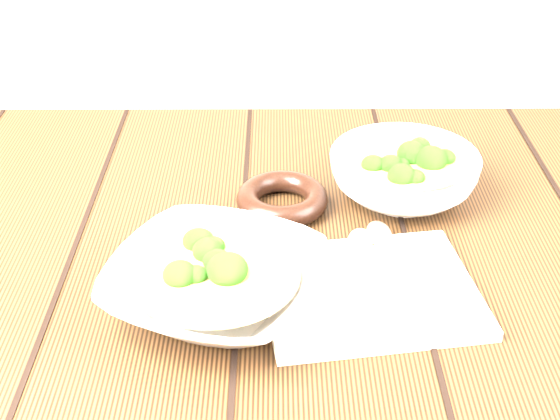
# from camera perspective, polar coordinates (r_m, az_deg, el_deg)

# --- Properties ---
(table) EXTENTS (1.20, 0.80, 0.75)m
(table) POSITION_cam_1_polar(r_m,az_deg,el_deg) (1.00, -1.52, -8.59)
(table) COLOR #35200F
(table) RESTS_ON ground
(soup_bowl_front) EXTENTS (0.29, 0.29, 0.07)m
(soup_bowl_front) POSITION_cam_1_polar(r_m,az_deg,el_deg) (0.83, -4.71, -5.39)
(soup_bowl_front) COLOR silver
(soup_bowl_front) RESTS_ON table
(soup_bowl_back) EXTENTS (0.24, 0.24, 0.07)m
(soup_bowl_back) POSITION_cam_1_polar(r_m,az_deg,el_deg) (1.03, 9.04, 2.62)
(soup_bowl_back) COLOR silver
(soup_bowl_back) RESTS_ON table
(trivet) EXTENTS (0.12, 0.12, 0.03)m
(trivet) POSITION_cam_1_polar(r_m,az_deg,el_deg) (1.00, 0.15, 0.83)
(trivet) COLOR black
(trivet) RESTS_ON table
(napkin) EXTENTS (0.26, 0.22, 0.01)m
(napkin) POSITION_cam_1_polar(r_m,az_deg,el_deg) (0.86, 6.49, -5.92)
(napkin) COLOR beige
(napkin) RESTS_ON table
(spoon_left) EXTENTS (0.05, 0.19, 0.01)m
(spoon_left) POSITION_cam_1_polar(r_m,az_deg,el_deg) (0.89, 5.75, -3.62)
(spoon_left) COLOR #B5B0A0
(spoon_left) RESTS_ON napkin
(spoon_right) EXTENTS (0.03, 0.19, 0.01)m
(spoon_right) POSITION_cam_1_polar(r_m,az_deg,el_deg) (0.91, 7.61, -3.03)
(spoon_right) COLOR #B5B0A0
(spoon_right) RESTS_ON napkin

